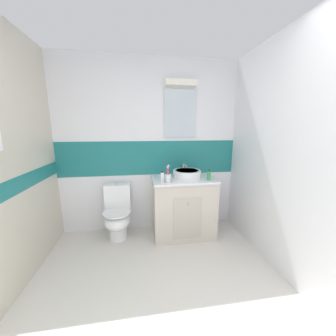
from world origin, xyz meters
TOP-DOWN VIEW (x-y plane):
  - ground_plane at (0.00, 1.20)m, footprint 3.20×3.48m
  - wall_back_tiled at (0.01, 2.45)m, footprint 3.20×0.20m
  - wall_right_plain at (1.35, 1.20)m, footprint 0.10×3.48m
  - vanity_cabinet at (0.45, 2.12)m, footprint 0.88×0.58m
  - sink_basin at (0.51, 2.14)m, footprint 0.39×0.44m
  - toilet at (-0.48, 2.16)m, footprint 0.37×0.50m
  - toothbrush_cup at (0.21, 1.95)m, footprint 0.07×0.07m
  - soap_dispenser at (0.76, 1.96)m, footprint 0.05×0.05m
  - deodorant_spray_can at (0.13, 1.96)m, footprint 0.04×0.04m

SIDE VIEW (x-z plane):
  - ground_plane at x=0.00m, z-range -0.04..0.00m
  - toilet at x=-0.48m, z-range -0.03..0.74m
  - vanity_cabinet at x=0.45m, z-range 0.00..0.85m
  - sink_basin at x=0.51m, z-range 0.82..0.99m
  - soap_dispenser at x=0.76m, z-range 0.83..0.99m
  - toothbrush_cup at x=0.21m, z-range 0.79..1.03m
  - deodorant_spray_can at x=0.13m, z-range 0.85..0.99m
  - wall_right_plain at x=1.35m, z-range 0.00..2.50m
  - wall_back_tiled at x=0.01m, z-range 0.01..2.51m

